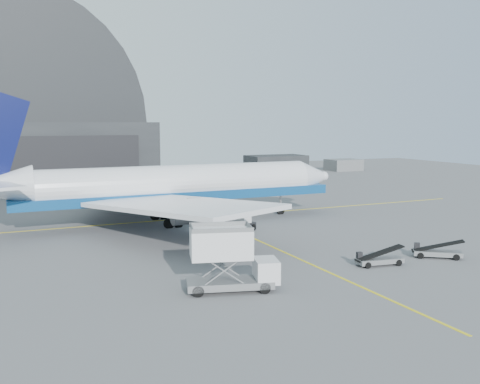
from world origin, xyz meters
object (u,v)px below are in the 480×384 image
catering_truck (229,260)px  pushback_tug (240,226)px  belt_loader_b (437,252)px  airliner (165,186)px  belt_loader_a (379,259)px

catering_truck → pushback_tug: bearing=78.9°
belt_loader_b → pushback_tug: bearing=157.5°
airliner → catering_truck: airliner is taller
airliner → belt_loader_a: (10.97, -25.64, -3.99)m
catering_truck → belt_loader_a: 14.39m
airliner → belt_loader_b: size_ratio=10.99×
pushback_tug → belt_loader_a: belt_loader_a is taller
catering_truck → pushback_tug: (9.45, 18.92, -1.66)m
airliner → belt_loader_a: size_ratio=10.57×
pushback_tug → belt_loader_a: bearing=-99.4°
belt_loader_a → belt_loader_b: 6.35m
airliner → catering_truck: size_ratio=6.59×
belt_loader_a → belt_loader_b: belt_loader_b is taller
airliner → belt_loader_a: airliner is taller
catering_truck → belt_loader_b: size_ratio=1.67×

